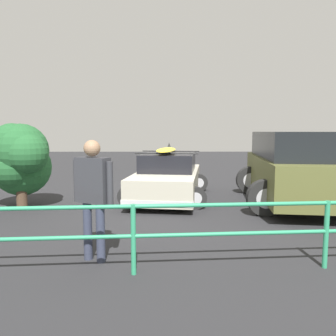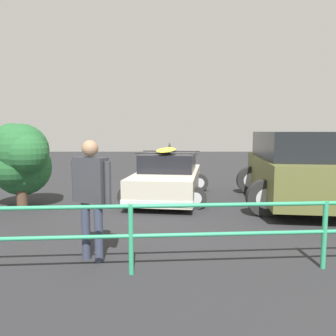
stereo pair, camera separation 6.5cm
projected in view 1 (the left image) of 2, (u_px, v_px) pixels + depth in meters
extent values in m
cube|color=#28282B|center=(164.00, 198.00, 9.59)|extent=(44.00, 44.00, 0.02)
cube|color=#B7B29E|center=(168.00, 182.00, 9.48)|extent=(2.21, 4.21, 0.64)
cube|color=black|center=(169.00, 162.00, 9.58)|extent=(1.73, 2.11, 0.50)
cube|color=silver|center=(157.00, 203.00, 7.57)|extent=(1.71, 0.33, 0.14)
cube|color=silver|center=(175.00, 179.00, 11.44)|extent=(1.71, 0.33, 0.14)
cylinder|color=black|center=(195.00, 198.00, 8.17)|extent=(0.56, 0.18, 0.56)
cylinder|color=#B7B7BC|center=(195.00, 198.00, 8.17)|extent=(0.31, 0.19, 0.31)
cylinder|color=black|center=(128.00, 196.00, 8.39)|extent=(0.56, 0.18, 0.56)
cylinder|color=#B7B7BC|center=(128.00, 196.00, 8.39)|extent=(0.31, 0.19, 0.31)
cylinder|color=black|center=(199.00, 183.00, 10.62)|extent=(0.56, 0.18, 0.56)
cylinder|color=#B7B7BC|center=(199.00, 183.00, 10.62)|extent=(0.31, 0.19, 0.31)
cylinder|color=black|center=(147.00, 182.00, 10.84)|extent=(0.56, 0.18, 0.56)
cylinder|color=#B7B7BC|center=(147.00, 182.00, 10.84)|extent=(0.31, 0.19, 0.31)
cylinder|color=black|center=(166.00, 153.00, 9.02)|extent=(1.75, 0.27, 0.03)
cylinder|color=black|center=(171.00, 151.00, 10.07)|extent=(1.75, 0.27, 0.03)
ellipsoid|color=yellow|center=(166.00, 150.00, 9.68)|extent=(0.77, 2.40, 0.09)
cone|color=black|center=(169.00, 145.00, 10.60)|extent=(0.10, 0.10, 0.14)
cube|color=brown|center=(292.00, 176.00, 8.73)|extent=(2.38, 4.83, 0.97)
cube|color=black|center=(293.00, 145.00, 8.64)|extent=(2.10, 3.80, 0.68)
cylinder|color=black|center=(274.00, 163.00, 11.10)|extent=(0.77, 0.28, 0.76)
cylinder|color=black|center=(265.00, 198.00, 7.50)|extent=(0.84, 0.22, 0.84)
cylinder|color=#B7B7BC|center=(265.00, 198.00, 7.50)|extent=(0.46, 0.23, 0.46)
cylinder|color=black|center=(311.00, 181.00, 10.02)|extent=(0.84, 0.22, 0.84)
cylinder|color=#B7B7BC|center=(311.00, 181.00, 10.02)|extent=(0.46, 0.23, 0.46)
cylinder|color=black|center=(250.00, 180.00, 10.25)|extent=(0.84, 0.22, 0.84)
cylinder|color=#B7B7BC|center=(250.00, 180.00, 10.25)|extent=(0.46, 0.23, 0.46)
cylinder|color=#33384C|center=(101.00, 233.00, 4.82)|extent=(0.13, 0.13, 0.89)
cylinder|color=#33384C|center=(88.00, 231.00, 4.93)|extent=(0.13, 0.13, 0.89)
cube|color=#333338|center=(93.00, 180.00, 4.79)|extent=(0.56, 0.42, 0.67)
sphere|color=#9E7556|center=(92.00, 148.00, 4.74)|extent=(0.24, 0.24, 0.24)
cylinder|color=#333338|center=(110.00, 183.00, 4.66)|extent=(0.09, 0.09, 0.63)
cylinder|color=#333338|center=(77.00, 181.00, 4.93)|extent=(0.09, 0.09, 0.63)
cylinder|color=#2D9366|center=(326.00, 235.00, 4.61)|extent=(0.07, 0.07, 0.97)
cylinder|color=#2D9366|center=(133.00, 240.00, 4.40)|extent=(0.07, 0.07, 0.97)
cylinder|color=#2D9366|center=(133.00, 206.00, 4.35)|extent=(10.80, 0.82, 0.06)
cylinder|color=#2D9366|center=(133.00, 236.00, 4.39)|extent=(10.80, 0.82, 0.06)
cylinder|color=#4C3828|center=(22.00, 199.00, 8.20)|extent=(0.26, 0.26, 0.47)
sphere|color=#235B2D|center=(27.00, 153.00, 7.87)|extent=(0.99, 0.99, 0.99)
sphere|color=#235B2D|center=(13.00, 167.00, 8.08)|extent=(1.08, 1.08, 1.08)
sphere|color=#235B2D|center=(22.00, 167.00, 8.44)|extent=(1.47, 1.47, 1.47)
sphere|color=#235B2D|center=(13.00, 143.00, 7.98)|extent=(0.94, 0.94, 0.94)
sphere|color=#235B2D|center=(21.00, 150.00, 8.08)|extent=(1.31, 1.31, 1.31)
sphere|color=#235B2D|center=(4.00, 161.00, 8.22)|extent=(1.14, 1.14, 1.14)
sphere|color=#235B2D|center=(17.00, 153.00, 8.16)|extent=(1.01, 1.01, 1.01)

